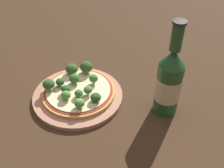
{
  "coord_description": "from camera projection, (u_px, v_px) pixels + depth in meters",
  "views": [
    {
      "loc": [
        0.47,
        -0.29,
        0.49
      ],
      "look_at": [
        0.08,
        0.05,
        0.06
      ],
      "focal_mm": 42.0,
      "sensor_mm": 36.0,
      "label": 1
    }
  ],
  "objects": [
    {
      "name": "broccoli_floret_8",
      "position": [
        89.0,
        89.0,
        0.68
      ],
      "size": [
        0.02,
        0.02,
        0.03
      ],
      "color": "#89A866",
      "rests_on": "pizza"
    },
    {
      "name": "pizza",
      "position": [
        79.0,
        91.0,
        0.71
      ],
      "size": [
        0.2,
        0.2,
        0.01
      ],
      "color": "tan",
      "rests_on": "plate"
    },
    {
      "name": "broccoli_floret_11",
      "position": [
        66.0,
        95.0,
        0.67
      ],
      "size": [
        0.02,
        0.02,
        0.02
      ],
      "color": "#89A866",
      "rests_on": "pizza"
    },
    {
      "name": "broccoli_floret_10",
      "position": [
        49.0,
        84.0,
        0.69
      ],
      "size": [
        0.03,
        0.03,
        0.03
      ],
      "color": "#89A866",
      "rests_on": "pizza"
    },
    {
      "name": "broccoli_floret_3",
      "position": [
        79.0,
        103.0,
        0.64
      ],
      "size": [
        0.03,
        0.03,
        0.03
      ],
      "color": "#89A866",
      "rests_on": "pizza"
    },
    {
      "name": "broccoli_floret_1",
      "position": [
        94.0,
        78.0,
        0.71
      ],
      "size": [
        0.02,
        0.02,
        0.03
      ],
      "color": "#89A866",
      "rests_on": "pizza"
    },
    {
      "name": "broccoli_floret_6",
      "position": [
        65.0,
        88.0,
        0.69
      ],
      "size": [
        0.02,
        0.02,
        0.02
      ],
      "color": "#89A866",
      "rests_on": "pizza"
    },
    {
      "name": "broccoli_floret_2",
      "position": [
        75.0,
        78.0,
        0.72
      ],
      "size": [
        0.03,
        0.03,
        0.03
      ],
      "color": "#89A866",
      "rests_on": "pizza"
    },
    {
      "name": "broccoli_floret_9",
      "position": [
        60.0,
        82.0,
        0.71
      ],
      "size": [
        0.02,
        0.02,
        0.02
      ],
      "color": "#89A866",
      "rests_on": "pizza"
    },
    {
      "name": "plate",
      "position": [
        78.0,
        96.0,
        0.72
      ],
      "size": [
        0.24,
        0.24,
        0.01
      ],
      "color": "tan",
      "rests_on": "ground_plane"
    },
    {
      "name": "broccoli_floret_0",
      "position": [
        96.0,
        97.0,
        0.67
      ],
      "size": [
        0.03,
        0.03,
        0.02
      ],
      "color": "#89A866",
      "rests_on": "pizza"
    },
    {
      "name": "ground_plane",
      "position": [
        80.0,
        93.0,
        0.73
      ],
      "size": [
        3.0,
        3.0,
        0.0
      ],
      "primitive_type": "plane",
      "color": "#3D2819"
    },
    {
      "name": "beer_bottle",
      "position": [
        169.0,
        82.0,
        0.63
      ],
      "size": [
        0.06,
        0.06,
        0.25
      ],
      "color": "#234C28",
      "rests_on": "ground_plane"
    },
    {
      "name": "broccoli_floret_5",
      "position": [
        79.0,
        93.0,
        0.68
      ],
      "size": [
        0.02,
        0.02,
        0.02
      ],
      "color": "#89A866",
      "rests_on": "pizza"
    },
    {
      "name": "broccoli_floret_4",
      "position": [
        72.0,
        69.0,
        0.75
      ],
      "size": [
        0.04,
        0.04,
        0.03
      ],
      "color": "#89A866",
      "rests_on": "pizza"
    },
    {
      "name": "broccoli_floret_7",
      "position": [
        86.0,
        67.0,
        0.75
      ],
      "size": [
        0.04,
        0.04,
        0.04
      ],
      "color": "#89A866",
      "rests_on": "pizza"
    }
  ]
}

